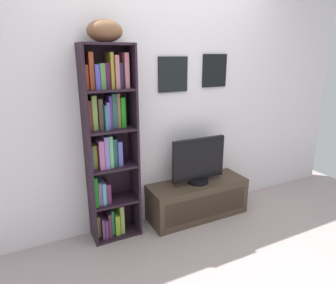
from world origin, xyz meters
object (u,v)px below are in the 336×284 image
bookshelf (108,144)px  tv_stand (197,199)px  television (199,162)px  football (105,31)px

bookshelf → tv_stand: 1.16m
bookshelf → television: bearing=-5.5°
bookshelf → tv_stand: bookshelf is taller
bookshelf → television: (0.91, -0.09, -0.29)m
tv_stand → television: (-0.00, 0.00, 0.42)m
football → tv_stand: (0.88, -0.06, -1.66)m
bookshelf → television: 0.96m
bookshelf → tv_stand: bearing=-5.6°
football → television: 1.52m
television → tv_stand: bearing=-90.0°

